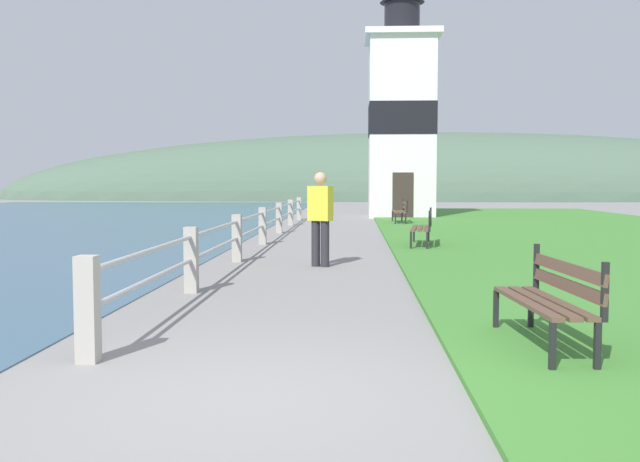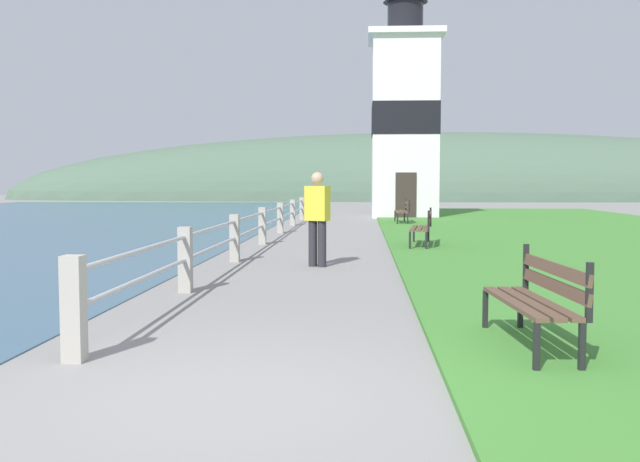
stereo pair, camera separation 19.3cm
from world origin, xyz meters
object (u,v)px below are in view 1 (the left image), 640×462
Objects in this scene: park_bench_midway at (424,225)px; person_strolling at (320,216)px; lighthouse at (401,116)px; park_bench_near at (551,295)px; park_bench_far at (401,210)px.

person_strolling is (-2.32, -4.02, 0.42)m from park_bench_midway.
person_strolling is (-2.73, -19.12, -3.58)m from lighthouse.
park_bench_near and park_bench_far have the same top height.
lighthouse is (0.32, 5.40, 4.00)m from park_bench_far.
park_bench_near and park_bench_midway have the same top height.
park_bench_far is (0.08, 9.70, 0.00)m from park_bench_midway.
person_strolling is (-2.41, -13.71, 0.42)m from park_bench_far.
lighthouse reaches higher than park_bench_far.
park_bench_near is 7.07m from person_strolling.
lighthouse is 19.64m from person_strolling.
lighthouse is (0.41, 15.10, 4.00)m from park_bench_midway.
park_bench_midway and park_bench_far have the same top height.
person_strolling is at bearing -73.73° from park_bench_near.
lighthouse reaches higher than park_bench_midway.
person_strolling is at bearing 79.90° from park_bench_far.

